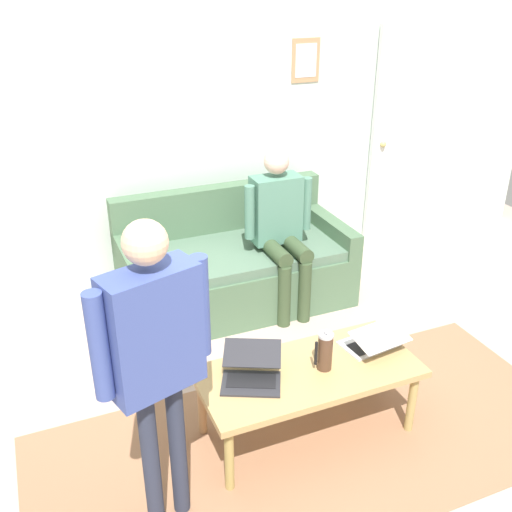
# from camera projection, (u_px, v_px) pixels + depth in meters

# --- Properties ---
(ground_plane) EXTENTS (7.68, 7.68, 0.00)m
(ground_plane) POSITION_uv_depth(u_px,v_px,m) (308.00, 431.00, 3.46)
(ground_plane) COLOR #B99C8E
(area_rug) EXTENTS (3.20, 1.40, 0.01)m
(area_rug) POSITION_uv_depth(u_px,v_px,m) (314.00, 441.00, 3.39)
(area_rug) COLOR #94674A
(area_rug) RESTS_ON ground_plane
(back_wall) EXTENTS (7.04, 0.11, 2.70)m
(back_wall) POSITION_uv_depth(u_px,v_px,m) (189.00, 123.00, 4.69)
(back_wall) COLOR silver
(back_wall) RESTS_ON ground_plane
(interior_door) EXTENTS (0.82, 0.09, 2.05)m
(interior_door) POSITION_uv_depth(u_px,v_px,m) (409.00, 139.00, 5.49)
(interior_door) COLOR silver
(interior_door) RESTS_ON ground_plane
(couch) EXTENTS (1.78, 0.90, 0.88)m
(couch) POSITION_uv_depth(u_px,v_px,m) (234.00, 266.00, 4.72)
(couch) COLOR #4A684B
(couch) RESTS_ON ground_plane
(coffee_table) EXTENTS (1.25, 0.57, 0.45)m
(coffee_table) POSITION_uv_depth(u_px,v_px,m) (308.00, 376.00, 3.30)
(coffee_table) COLOR tan
(coffee_table) RESTS_ON ground_plane
(laptop_left) EXTENTS (0.43, 0.44, 0.14)m
(laptop_left) POSITION_uv_depth(u_px,v_px,m) (251.00, 372.00, 3.18)
(laptop_left) COLOR #28282D
(laptop_left) RESTS_ON coffee_table
(laptop_center) EXTENTS (0.36, 0.33, 0.14)m
(laptop_center) POSITION_uv_depth(u_px,v_px,m) (373.00, 341.00, 3.45)
(laptop_center) COLOR silver
(laptop_center) RESTS_ON coffee_table
(french_press) EXTENTS (0.11, 0.09, 0.26)m
(french_press) POSITION_uv_depth(u_px,v_px,m) (325.00, 351.00, 3.23)
(french_press) COLOR #4C3323
(french_press) RESTS_ON coffee_table
(person_standing) EXTENTS (0.56, 0.29, 1.60)m
(person_standing) POSITION_uv_depth(u_px,v_px,m) (154.00, 346.00, 2.48)
(person_standing) COLOR #2A2F41
(person_standing) RESTS_ON ground_plane
(person_seated) EXTENTS (0.55, 0.51, 1.28)m
(person_seated) POSITION_uv_depth(u_px,v_px,m) (280.00, 223.00, 4.45)
(person_seated) COLOR #36492D
(person_seated) RESTS_ON ground_plane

